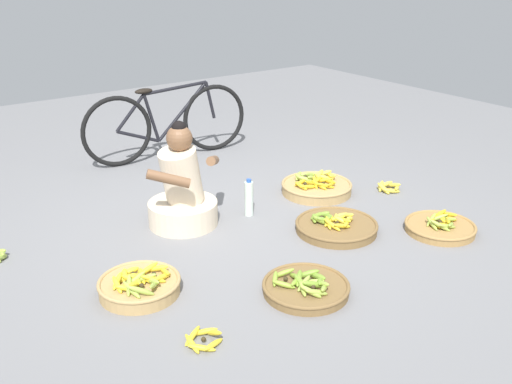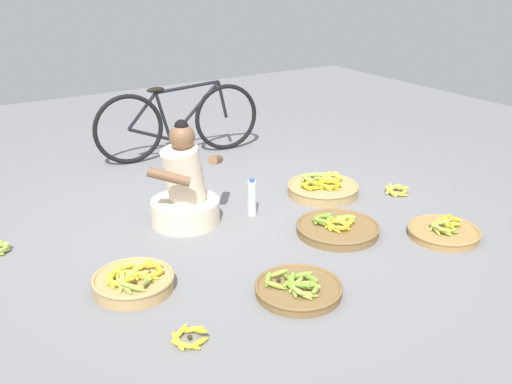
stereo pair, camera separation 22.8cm
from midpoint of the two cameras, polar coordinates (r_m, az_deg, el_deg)
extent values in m
plane|color=slate|center=(4.39, 0.09, -3.42)|extent=(10.00, 10.00, 0.00)
cylinder|color=beige|center=(4.44, -5.43, -1.89)|extent=(0.52, 0.52, 0.18)
cylinder|color=beige|center=(4.33, -5.57, 1.67)|extent=(0.43, 0.39, 0.46)
sphere|color=brown|center=(4.24, -5.71, 5.36)|extent=(0.19, 0.19, 0.19)
sphere|color=black|center=(4.22, -5.75, 6.34)|extent=(0.10, 0.10, 0.10)
cylinder|color=brown|center=(4.07, -6.91, 1.46)|extent=(0.31, 0.20, 0.16)
cylinder|color=brown|center=(4.38, -2.46, 3.14)|extent=(0.24, 0.29, 0.16)
torus|color=black|center=(5.72, -11.20, 6.00)|extent=(0.68, 0.12, 0.68)
torus|color=black|center=(6.05, -1.83, 7.29)|extent=(0.68, 0.12, 0.68)
cylinder|color=black|center=(5.90, -4.92, 7.93)|extent=(0.55, 0.09, 0.55)
cylinder|color=black|center=(5.80, -7.92, 7.29)|extent=(0.15, 0.05, 0.49)
cylinder|color=black|center=(5.82, -5.55, 10.14)|extent=(0.65, 0.10, 0.08)
cylinder|color=black|center=(5.80, -9.20, 5.55)|extent=(0.42, 0.08, 0.18)
cylinder|color=black|center=(5.72, -9.92, 7.76)|extent=(0.32, 0.07, 0.35)
cylinder|color=black|center=(5.99, -2.20, 8.98)|extent=(0.11, 0.04, 0.38)
ellipsoid|color=black|center=(5.72, -8.64, 9.82)|extent=(0.18, 0.08, 0.05)
cylinder|color=tan|center=(3.64, -10.08, -8.80)|extent=(0.48, 0.48, 0.08)
torus|color=tan|center=(3.62, -10.12, -8.24)|extent=(0.50, 0.50, 0.02)
ellipsoid|color=yellow|center=(3.64, -7.69, -7.41)|extent=(0.05, 0.16, 0.07)
ellipsoid|color=yellow|center=(3.68, -8.44, -7.11)|extent=(0.14, 0.12, 0.06)
ellipsoid|color=yellow|center=(3.68, -9.26, -7.16)|extent=(0.16, 0.05, 0.07)
ellipsoid|color=yellow|center=(3.62, -9.80, -7.77)|extent=(0.08, 0.16, 0.06)
ellipsoid|color=yellow|center=(3.58, -9.41, -8.06)|extent=(0.10, 0.15, 0.07)
ellipsoid|color=yellow|center=(3.56, -8.78, -8.09)|extent=(0.15, 0.10, 0.08)
ellipsoid|color=yellow|center=(3.58, -7.89, -7.93)|extent=(0.15, 0.09, 0.06)
sphere|color=#382D19|center=(3.62, -8.72, -7.62)|extent=(0.03, 0.03, 0.03)
ellipsoid|color=yellow|center=(3.65, -9.88, -7.49)|extent=(0.06, 0.12, 0.06)
ellipsoid|color=yellow|center=(3.69, -10.89, -7.26)|extent=(0.12, 0.05, 0.06)
ellipsoid|color=yellow|center=(3.65, -11.47, -7.60)|extent=(0.09, 0.12, 0.07)
ellipsoid|color=yellow|center=(3.60, -10.94, -7.94)|extent=(0.11, 0.11, 0.07)
ellipsoid|color=yellow|center=(3.60, -10.17, -7.79)|extent=(0.12, 0.07, 0.08)
sphere|color=#382D19|center=(3.64, -10.67, -7.56)|extent=(0.03, 0.03, 0.03)
ellipsoid|color=yellow|center=(3.58, -10.37, -8.17)|extent=(0.05, 0.14, 0.06)
ellipsoid|color=yellow|center=(3.62, -11.33, -7.85)|extent=(0.14, 0.08, 0.06)
ellipsoid|color=yellow|center=(3.59, -12.15, -8.10)|extent=(0.12, 0.12, 0.08)
ellipsoid|color=yellow|center=(3.55, -12.19, -8.43)|extent=(0.04, 0.13, 0.09)
ellipsoid|color=yellow|center=(3.52, -11.39, -8.80)|extent=(0.13, 0.09, 0.07)
ellipsoid|color=yellow|center=(3.54, -10.50, -8.48)|extent=(0.13, 0.10, 0.08)
sphere|color=#382D19|center=(3.57, -11.28, -8.32)|extent=(0.03, 0.03, 0.03)
ellipsoid|color=#9EB747|center=(3.55, -8.92, -8.27)|extent=(0.05, 0.16, 0.08)
ellipsoid|color=#9EB747|center=(3.58, -9.66, -7.98)|extent=(0.15, 0.12, 0.09)
ellipsoid|color=#9EB747|center=(3.57, -10.56, -8.11)|extent=(0.16, 0.06, 0.08)
ellipsoid|color=#9EB747|center=(3.53, -11.12, -8.58)|extent=(0.10, 0.16, 0.09)
ellipsoid|color=#9EB747|center=(3.49, -10.92, -8.99)|extent=(0.07, 0.16, 0.08)
ellipsoid|color=#9EB747|center=(3.46, -10.03, -9.13)|extent=(0.16, 0.10, 0.09)
ellipsoid|color=#9EB747|center=(3.50, -8.81, -8.67)|extent=(0.13, 0.14, 0.09)
sphere|color=#382D19|center=(3.52, -9.94, -8.66)|extent=(0.03, 0.03, 0.03)
cylinder|color=brown|center=(3.57, 6.02, -9.53)|extent=(0.52, 0.52, 0.05)
torus|color=brown|center=(3.55, 6.03, -9.16)|extent=(0.53, 0.53, 0.02)
ellipsoid|color=olive|center=(3.59, 7.18, -8.35)|extent=(0.04, 0.15, 0.07)
ellipsoid|color=olive|center=(3.60, 6.29, -8.10)|extent=(0.14, 0.11, 0.08)
ellipsoid|color=olive|center=(3.56, 5.35, -8.53)|extent=(0.13, 0.13, 0.07)
ellipsoid|color=olive|center=(3.52, 5.47, -8.88)|extent=(0.06, 0.15, 0.07)
ellipsoid|color=olive|center=(3.50, 6.74, -9.13)|extent=(0.15, 0.08, 0.08)
ellipsoid|color=olive|center=(3.55, 7.43, -8.78)|extent=(0.13, 0.13, 0.07)
sphere|color=#382D19|center=(3.55, 6.39, -8.65)|extent=(0.03, 0.03, 0.03)
ellipsoid|color=#8CAD38|center=(3.58, 5.00, -8.31)|extent=(0.06, 0.15, 0.07)
ellipsoid|color=#8CAD38|center=(3.61, 3.90, -7.99)|extent=(0.14, 0.09, 0.07)
ellipsoid|color=#8CAD38|center=(3.56, 3.03, -8.51)|extent=(0.12, 0.13, 0.06)
ellipsoid|color=#8CAD38|center=(3.51, 3.84, -9.09)|extent=(0.12, 0.13, 0.06)
ellipsoid|color=#8CAD38|center=(3.54, 5.02, -8.82)|extent=(0.14, 0.10, 0.05)
sphere|color=#382D19|center=(3.56, 4.06, -8.55)|extent=(0.03, 0.03, 0.03)
ellipsoid|color=#9EB747|center=(3.51, 7.60, -9.06)|extent=(0.05, 0.15, 0.08)
ellipsoid|color=#9EB747|center=(3.54, 6.67, -8.89)|extent=(0.13, 0.11, 0.06)
ellipsoid|color=#9EB747|center=(3.51, 5.80, -9.02)|extent=(0.15, 0.08, 0.07)
ellipsoid|color=#9EB747|center=(3.47, 5.65, -9.49)|extent=(0.09, 0.14, 0.06)
ellipsoid|color=#9EB747|center=(3.43, 6.41, -9.81)|extent=(0.11, 0.13, 0.09)
ellipsoid|color=#9EB747|center=(3.43, 6.99, -9.89)|extent=(0.15, 0.09, 0.07)
ellipsoid|color=#9EB747|center=(3.47, 7.73, -9.50)|extent=(0.13, 0.11, 0.07)
sphere|color=#382D19|center=(3.48, 6.69, -9.38)|extent=(0.03, 0.03, 0.03)
cylinder|color=brown|center=(4.33, 9.46, -3.66)|extent=(0.59, 0.59, 0.06)
torus|color=brown|center=(4.32, 9.49, -3.29)|extent=(0.61, 0.61, 0.02)
ellipsoid|color=yellow|center=(4.39, 10.61, -2.49)|extent=(0.05, 0.12, 0.08)
ellipsoid|color=yellow|center=(4.40, 9.96, -2.49)|extent=(0.12, 0.08, 0.05)
ellipsoid|color=yellow|center=(4.35, 9.50, -2.73)|extent=(0.10, 0.11, 0.05)
ellipsoid|color=yellow|center=(4.31, 9.92, -2.97)|extent=(0.08, 0.12, 0.06)
ellipsoid|color=yellow|center=(4.34, 10.79, -2.82)|extent=(0.12, 0.08, 0.08)
sphere|color=#382D19|center=(4.35, 10.17, -2.72)|extent=(0.03, 0.03, 0.03)
ellipsoid|color=olive|center=(4.36, 8.62, -2.54)|extent=(0.05, 0.13, 0.07)
ellipsoid|color=olive|center=(4.38, 8.15, -2.37)|extent=(0.11, 0.12, 0.08)
ellipsoid|color=olive|center=(4.37, 7.58, -2.50)|extent=(0.12, 0.04, 0.06)
ellipsoid|color=olive|center=(4.33, 7.35, -2.73)|extent=(0.10, 0.12, 0.06)
ellipsoid|color=olive|center=(4.28, 7.90, -2.91)|extent=(0.11, 0.12, 0.08)
ellipsoid|color=olive|center=(4.28, 8.26, -2.92)|extent=(0.13, 0.08, 0.08)
ellipsoid|color=olive|center=(4.33, 8.74, -2.69)|extent=(0.11, 0.12, 0.08)
sphere|color=#382D19|center=(4.33, 8.04, -2.68)|extent=(0.03, 0.03, 0.03)
ellipsoid|color=yellow|center=(4.31, 10.20, -2.97)|extent=(0.03, 0.15, 0.07)
ellipsoid|color=yellow|center=(4.33, 9.39, -2.80)|extent=(0.14, 0.11, 0.07)
ellipsoid|color=yellow|center=(4.29, 8.73, -3.01)|extent=(0.15, 0.10, 0.06)
ellipsoid|color=yellow|center=(4.26, 8.67, -3.19)|extent=(0.10, 0.15, 0.07)
ellipsoid|color=yellow|center=(4.22, 9.03, -3.41)|extent=(0.07, 0.15, 0.08)
ellipsoid|color=yellow|center=(4.22, 10.00, -3.50)|extent=(0.15, 0.06, 0.07)
ellipsoid|color=yellow|center=(4.26, 10.41, -3.34)|extent=(0.14, 0.11, 0.06)
sphere|color=#382D19|center=(4.27, 9.54, -3.19)|extent=(0.03, 0.03, 0.03)
cylinder|color=#A87F47|center=(4.47, 19.23, -3.83)|extent=(0.50, 0.50, 0.05)
torus|color=#A87F47|center=(4.46, 19.27, -3.52)|extent=(0.52, 0.52, 0.02)
ellipsoid|color=gold|center=(4.59, 20.14, -2.56)|extent=(0.05, 0.13, 0.06)
ellipsoid|color=gold|center=(4.58, 19.30, -2.46)|extent=(0.13, 0.05, 0.07)
ellipsoid|color=gold|center=(4.51, 19.29, -2.88)|extent=(0.04, 0.13, 0.07)
ellipsoid|color=gold|center=(4.51, 20.27, -2.96)|extent=(0.13, 0.05, 0.07)
sphere|color=#382D19|center=(4.55, 19.78, -2.74)|extent=(0.03, 0.03, 0.03)
ellipsoid|color=gold|center=(4.50, 19.59, -3.01)|extent=(0.05, 0.14, 0.06)
ellipsoid|color=gold|center=(4.50, 18.99, -2.83)|extent=(0.13, 0.10, 0.08)
ellipsoid|color=gold|center=(4.46, 18.51, -3.02)|extent=(0.13, 0.09, 0.07)
ellipsoid|color=gold|center=(4.41, 18.70, -3.35)|extent=(0.04, 0.13, 0.06)
ellipsoid|color=gold|center=(4.41, 19.43, -3.54)|extent=(0.13, 0.10, 0.06)
ellipsoid|color=gold|center=(4.45, 19.96, -3.24)|extent=(0.12, 0.11, 0.07)
sphere|color=#382D19|center=(4.45, 19.22, -3.18)|extent=(0.03, 0.03, 0.03)
ellipsoid|color=#9EB747|center=(4.49, 19.88, -3.00)|extent=(0.03, 0.16, 0.09)
ellipsoid|color=#9EB747|center=(4.49, 19.04, -2.86)|extent=(0.15, 0.11, 0.08)
ellipsoid|color=#9EB747|center=(4.46, 18.47, -3.02)|extent=(0.16, 0.08, 0.08)
ellipsoid|color=#9EB747|center=(4.40, 18.50, -3.38)|extent=(0.09, 0.16, 0.07)
ellipsoid|color=#9EB747|center=(4.37, 19.23, -3.58)|extent=(0.11, 0.15, 0.09)
ellipsoid|color=#9EB747|center=(4.39, 19.89, -3.64)|extent=(0.16, 0.06, 0.07)
ellipsoid|color=#9EB747|center=(4.42, 20.20, -3.49)|extent=(0.16, 0.10, 0.07)
sphere|color=#382D19|center=(4.44, 19.30, -3.32)|extent=(0.03, 0.03, 0.03)
cylinder|color=tan|center=(5.00, 7.83, 0.19)|extent=(0.59, 0.59, 0.08)
torus|color=tan|center=(4.99, 7.85, 0.62)|extent=(0.60, 0.60, 0.02)
ellipsoid|color=yellow|center=(5.11, 9.29, 1.44)|extent=(0.06, 0.14, 0.07)
ellipsoid|color=yellow|center=(5.14, 8.65, 1.63)|extent=(0.14, 0.11, 0.08)
ellipsoid|color=yellow|center=(5.11, 8.15, 1.55)|extent=(0.14, 0.08, 0.09)
ellipsoid|color=yellow|center=(5.05, 8.17, 1.22)|extent=(0.05, 0.14, 0.06)
ellipsoid|color=yellow|center=(5.03, 8.83, 1.16)|extent=(0.14, 0.11, 0.09)
ellipsoid|color=yellow|center=(5.06, 9.37, 1.31)|extent=(0.14, 0.10, 0.09)
sphere|color=#382D19|center=(5.08, 8.72, 1.35)|extent=(0.04, 0.04, 0.04)
ellipsoid|color=#9EB747|center=(5.10, 7.26, 1.55)|extent=(0.05, 0.14, 0.09)
ellipsoid|color=#9EB747|center=(5.12, 6.60, 1.58)|extent=(0.14, 0.09, 0.06)
ellipsoid|color=#9EB747|center=(5.08, 6.11, 1.46)|extent=(0.14, 0.11, 0.07)
ellipsoid|color=#9EB747|center=(5.02, 6.30, 1.24)|extent=(0.06, 0.14, 0.08)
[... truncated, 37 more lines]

